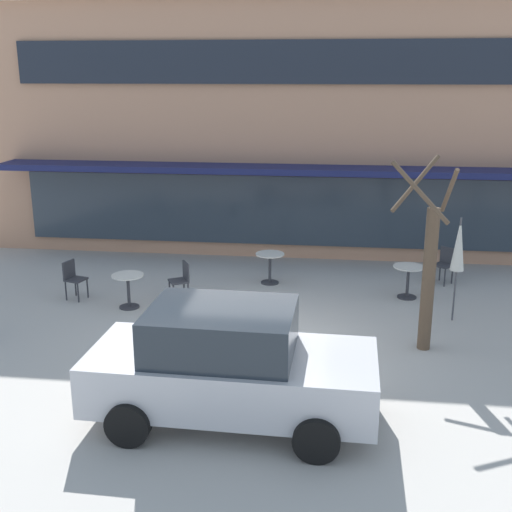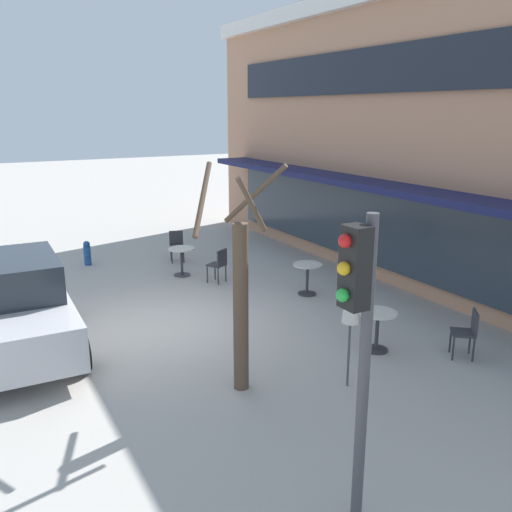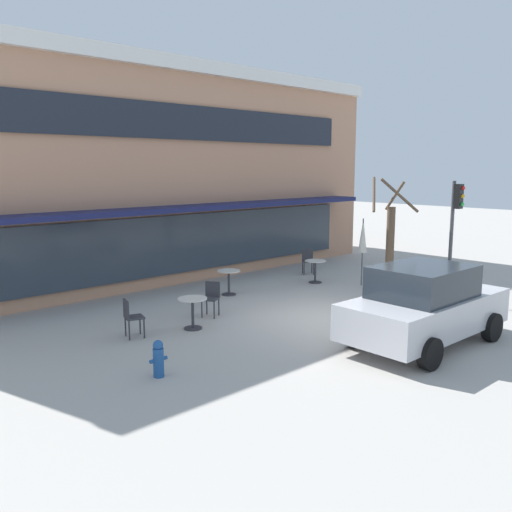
# 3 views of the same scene
# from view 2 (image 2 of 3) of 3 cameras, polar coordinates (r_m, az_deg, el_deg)

# --- Properties ---
(ground_plane) EXTENTS (80.00, 80.00, 0.00)m
(ground_plane) POSITION_cam_2_polar(r_m,az_deg,el_deg) (11.44, -9.67, -7.24)
(ground_plane) COLOR #ADA8A0
(building_facade) EXTENTS (18.22, 9.10, 7.30)m
(building_facade) POSITION_cam_2_polar(r_m,az_deg,el_deg) (16.72, 24.54, 11.53)
(building_facade) COLOR tan
(building_facade) RESTS_ON ground
(cafe_table_near_wall) EXTENTS (0.70, 0.70, 0.76)m
(cafe_table_near_wall) POSITION_cam_2_polar(r_m,az_deg,el_deg) (14.59, -7.84, -0.10)
(cafe_table_near_wall) COLOR #333338
(cafe_table_near_wall) RESTS_ON ground
(cafe_table_streetside) EXTENTS (0.70, 0.70, 0.76)m
(cafe_table_streetside) POSITION_cam_2_polar(r_m,az_deg,el_deg) (13.03, 5.43, -1.88)
(cafe_table_streetside) COLOR #333338
(cafe_table_streetside) RESTS_ON ground
(cafe_table_by_tree) EXTENTS (0.70, 0.70, 0.76)m
(cafe_table_by_tree) POSITION_cam_2_polar(r_m,az_deg,el_deg) (10.24, 12.66, -7.04)
(cafe_table_by_tree) COLOR #333338
(cafe_table_by_tree) RESTS_ON ground
(patio_umbrella_green_folded) EXTENTS (0.28, 0.28, 2.20)m
(patio_umbrella_green_folded) POSITION_cam_2_polar(r_m,az_deg,el_deg) (8.48, 10.05, -3.58)
(patio_umbrella_green_folded) COLOR #4C4C51
(patio_umbrella_green_folded) RESTS_ON ground
(cafe_chair_0) EXTENTS (0.55, 0.55, 0.89)m
(cafe_chair_0) POSITION_cam_2_polar(r_m,az_deg,el_deg) (13.87, -3.94, -0.75)
(cafe_chair_0) COLOR #333338
(cafe_chair_0) RESTS_ON ground
(cafe_chair_1) EXTENTS (0.49, 0.49, 0.89)m
(cafe_chair_1) POSITION_cam_2_polar(r_m,az_deg,el_deg) (16.02, -8.35, 1.30)
(cafe_chair_1) COLOR #333338
(cafe_chair_1) RESTS_ON ground
(cafe_chair_2) EXTENTS (0.56, 0.56, 0.89)m
(cafe_chair_2) POSITION_cam_2_polar(r_m,az_deg,el_deg) (10.43, 21.40, -7.28)
(cafe_chair_2) COLOR #333338
(cafe_chair_2) RESTS_ON ground
(parked_sedan) EXTENTS (4.24, 2.10, 1.76)m
(parked_sedan) POSITION_cam_2_polar(r_m,az_deg,el_deg) (10.77, -24.12, -4.85)
(parked_sedan) COLOR #B7B7BC
(parked_sedan) RESTS_ON ground
(street_tree) EXTENTS (1.18, 1.59, 3.55)m
(street_tree) POSITION_cam_2_polar(r_m,az_deg,el_deg) (8.34, -1.70, -4.05)
(street_tree) COLOR brown
(street_tree) RESTS_ON ground
(traffic_light_pole) EXTENTS (0.26, 0.44, 3.40)m
(traffic_light_pole) POSITION_cam_2_polar(r_m,az_deg,el_deg) (5.36, 10.77, -7.29)
(traffic_light_pole) COLOR #47474C
(traffic_light_pole) RESTS_ON ground
(fire_hydrant) EXTENTS (0.36, 0.20, 0.71)m
(fire_hydrant) POSITION_cam_2_polar(r_m,az_deg,el_deg) (16.22, -17.34, 0.31)
(fire_hydrant) COLOR #1E4C8C
(fire_hydrant) RESTS_ON ground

